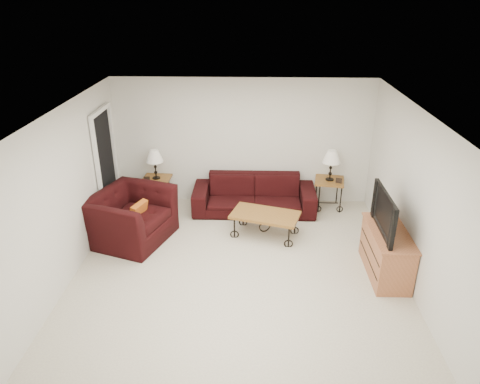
% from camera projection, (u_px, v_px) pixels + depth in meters
% --- Properties ---
extents(ground, '(5.00, 5.00, 0.00)m').
position_uv_depth(ground, '(239.00, 269.00, 6.95)').
color(ground, beige).
rests_on(ground, ground).
extents(wall_back, '(5.00, 0.02, 2.50)m').
position_uv_depth(wall_back, '(243.00, 142.00, 8.70)').
color(wall_back, silver).
rests_on(wall_back, ground).
extents(wall_front, '(5.00, 0.02, 2.50)m').
position_uv_depth(wall_front, '(229.00, 310.00, 4.16)').
color(wall_front, silver).
rests_on(wall_front, ground).
extents(wall_left, '(0.02, 5.00, 2.50)m').
position_uv_depth(wall_left, '(68.00, 194.00, 6.51)').
color(wall_left, silver).
rests_on(wall_left, ground).
extents(wall_right, '(0.02, 5.00, 2.50)m').
position_uv_depth(wall_right, '(413.00, 199.00, 6.35)').
color(wall_right, silver).
rests_on(wall_right, ground).
extents(ceiling, '(5.00, 5.00, 0.00)m').
position_uv_depth(ceiling, '(238.00, 111.00, 5.91)').
color(ceiling, white).
rests_on(ceiling, wall_back).
extents(doorway, '(0.08, 0.94, 2.04)m').
position_uv_depth(doorway, '(106.00, 167.00, 8.10)').
color(doorway, black).
rests_on(doorway, ground).
extents(sofa, '(2.35, 0.92, 0.69)m').
position_uv_depth(sofa, '(254.00, 195.00, 8.64)').
color(sofa, black).
rests_on(sofa, ground).
extents(side_table_left, '(0.56, 0.56, 0.58)m').
position_uv_depth(side_table_left, '(157.00, 192.00, 8.88)').
color(side_table_left, '#8C5E23').
rests_on(side_table_left, ground).
extents(side_table_right, '(0.63, 0.63, 0.60)m').
position_uv_depth(side_table_right, '(328.00, 194.00, 8.77)').
color(side_table_right, '#8C5E23').
rests_on(side_table_right, ground).
extents(lamp_left, '(0.35, 0.35, 0.58)m').
position_uv_depth(lamp_left, '(155.00, 164.00, 8.64)').
color(lamp_left, black).
rests_on(lamp_left, side_table_left).
extents(lamp_right, '(0.39, 0.39, 0.60)m').
position_uv_depth(lamp_right, '(331.00, 165.00, 8.52)').
color(lamp_right, black).
rests_on(lamp_right, side_table_right).
extents(photo_frame_left, '(0.12, 0.03, 0.10)m').
position_uv_depth(photo_frame_left, '(147.00, 179.00, 8.61)').
color(photo_frame_left, black).
rests_on(photo_frame_left, side_table_left).
extents(photo_frame_right, '(0.12, 0.06, 0.10)m').
position_uv_depth(photo_frame_right, '(339.00, 181.00, 8.49)').
color(photo_frame_right, black).
rests_on(photo_frame_right, side_table_right).
extents(coffee_table, '(1.29, 0.94, 0.43)m').
position_uv_depth(coffee_table, '(265.00, 225.00, 7.80)').
color(coffee_table, '#8C5E23').
rests_on(coffee_table, ground).
extents(armchair, '(1.54, 1.64, 0.86)m').
position_uv_depth(armchair, '(131.00, 217.00, 7.61)').
color(armchair, black).
rests_on(armchair, ground).
extents(throw_pillow, '(0.23, 0.40, 0.39)m').
position_uv_depth(throw_pillow, '(138.00, 214.00, 7.53)').
color(throw_pillow, '#B96217').
rests_on(throw_pillow, armchair).
extents(tv_stand, '(0.50, 1.21, 0.73)m').
position_uv_depth(tv_stand, '(386.00, 253.00, 6.71)').
color(tv_stand, '#BC6D46').
rests_on(tv_stand, ground).
extents(television, '(0.14, 1.08, 0.62)m').
position_uv_depth(television, '(391.00, 213.00, 6.43)').
color(television, black).
rests_on(television, tv_stand).
extents(backpack, '(0.43, 0.37, 0.46)m').
position_uv_depth(backpack, '(290.00, 207.00, 8.41)').
color(backpack, black).
rests_on(backpack, ground).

